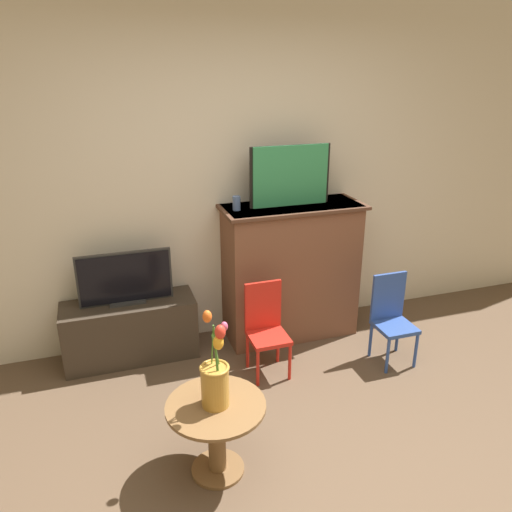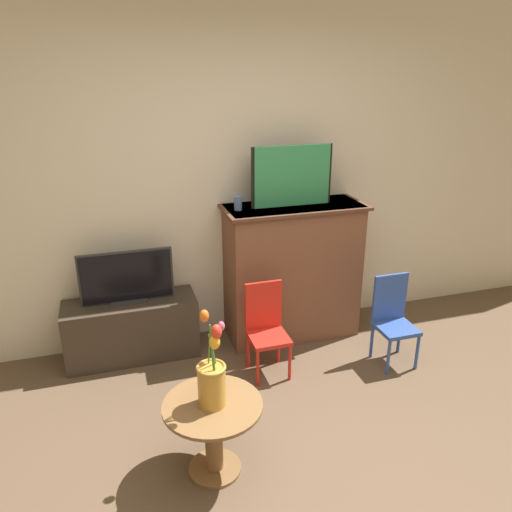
% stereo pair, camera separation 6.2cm
% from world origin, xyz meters
% --- Properties ---
extents(wall_back, '(8.00, 0.06, 2.70)m').
position_xyz_m(wall_back, '(0.00, 2.13, 1.35)').
color(wall_back, beige).
rests_on(wall_back, ground).
extents(fireplace_mantel, '(1.13, 0.47, 1.13)m').
position_xyz_m(fireplace_mantel, '(0.48, 1.88, 0.58)').
color(fireplace_mantel, brown).
rests_on(fireplace_mantel, ground).
extents(painting, '(0.65, 0.03, 0.46)m').
position_xyz_m(painting, '(0.46, 1.89, 1.36)').
color(painting, black).
rests_on(painting, fireplace_mantel).
extents(mantel_candle, '(0.06, 0.06, 0.11)m').
position_xyz_m(mantel_candle, '(0.03, 1.88, 1.18)').
color(mantel_candle, '#4C6699').
rests_on(mantel_candle, fireplace_mantel).
extents(tv_stand, '(1.00, 0.36, 0.47)m').
position_xyz_m(tv_stand, '(-0.84, 1.90, 0.24)').
color(tv_stand, '#382D23').
rests_on(tv_stand, ground).
extents(tv_monitor, '(0.69, 0.12, 0.40)m').
position_xyz_m(tv_monitor, '(-0.84, 1.91, 0.67)').
color(tv_monitor, '#2D2D2D').
rests_on(tv_monitor, tv_stand).
extents(chair_red, '(0.28, 0.28, 0.69)m').
position_xyz_m(chair_red, '(0.10, 1.42, 0.37)').
color(chair_red, red).
rests_on(chair_red, ground).
extents(chair_blue, '(0.28, 0.28, 0.69)m').
position_xyz_m(chair_blue, '(1.06, 1.26, 0.37)').
color(chair_blue, '#2D4C99').
rests_on(chair_blue, ground).
extents(side_table, '(0.54, 0.54, 0.45)m').
position_xyz_m(side_table, '(-0.49, 0.55, 0.30)').
color(side_table, brown).
rests_on(side_table, ground).
extents(vase_tulips, '(0.17, 0.21, 0.52)m').
position_xyz_m(vase_tulips, '(-0.49, 0.55, 0.62)').
color(vase_tulips, '#B78433').
rests_on(vase_tulips, side_table).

